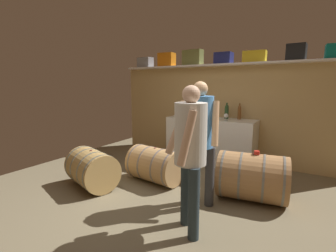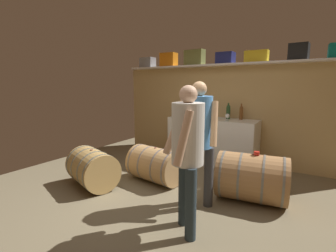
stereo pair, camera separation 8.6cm
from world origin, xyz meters
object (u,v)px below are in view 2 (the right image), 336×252
object	(u,v)px
wine_bottle_dark	(201,111)
winemaker_pouring	(187,145)
wine_barrel_far	(93,168)
wine_barrel_flank	(155,165)
work_cabinet	(212,141)
toolcase_grey	(148,63)
tasting_cup	(257,153)
wine_glass	(227,116)
toolcase_yellow	(256,57)
visitor_tasting	(198,131)
wine_bottle_amber	(241,112)
toolcase_navy	(225,58)
toolcase_black	(299,52)
wine_barrel_near	(252,178)
toolcase_olive	(195,58)
wine_bottle_green	(228,112)
toolcase_orange	(169,60)

from	to	relation	value
wine_bottle_dark	winemaker_pouring	world-z (taller)	winemaker_pouring
wine_barrel_far	winemaker_pouring	size ratio (longest dim) A/B	0.59
wine_barrel_flank	work_cabinet	bearing A→B (deg)	80.32
toolcase_grey	tasting_cup	world-z (taller)	toolcase_grey
wine_glass	wine_barrel_flank	world-z (taller)	wine_glass
toolcase_yellow	visitor_tasting	xyz separation A→B (m)	(-0.21, -1.98, -1.10)
wine_bottle_amber	wine_barrel_flank	world-z (taller)	wine_bottle_amber
toolcase_navy	toolcase_black	size ratio (longest dim) A/B	1.10
wine_bottle_amber	wine_barrel_near	xyz separation A→B (m)	(0.58, -1.42, -0.73)
toolcase_olive	work_cabinet	xyz separation A→B (m)	(0.53, -0.21, -1.69)
wine_bottle_dark	winemaker_pouring	xyz separation A→B (m)	(0.98, -2.44, -0.08)
wine_barrel_flank	winemaker_pouring	world-z (taller)	winemaker_pouring
toolcase_grey	work_cabinet	world-z (taller)	toolcase_grey
wine_glass	toolcase_navy	bearing A→B (deg)	119.50
wine_bottle_dark	wine_bottle_amber	bearing A→B (deg)	6.87
wine_bottle_green	wine_barrel_near	world-z (taller)	wine_bottle_green
work_cabinet	wine_barrel_flank	world-z (taller)	work_cabinet
toolcase_orange	wine_barrel_flank	world-z (taller)	toolcase_orange
toolcase_grey	wine_barrel_flank	distance (m)	2.79
tasting_cup	wine_barrel_far	bearing A→B (deg)	-159.50
work_cabinet	wine_barrel_flank	distance (m)	1.48
wine_barrel_flank	winemaker_pouring	bearing A→B (deg)	-34.95
wine_barrel_near	toolcase_black	bearing A→B (deg)	69.03
wine_barrel_near	work_cabinet	bearing A→B (deg)	122.57
wine_bottle_green	visitor_tasting	distance (m)	1.90
toolcase_yellow	toolcase_olive	bearing A→B (deg)	179.18
wine_bottle_amber	wine_bottle_green	bearing A→B (deg)	-167.82
wine_bottle_green	wine_barrel_near	size ratio (longest dim) A/B	0.32
toolcase_grey	toolcase_navy	xyz separation A→B (m)	(1.92, 0.00, -0.01)
toolcase_black	wine_glass	size ratio (longest dim) A/B	2.11
toolcase_orange	wine_barrel_flank	bearing A→B (deg)	-66.99
wine_barrel_far	wine_barrel_flank	xyz separation A→B (m)	(0.72, 0.69, -0.01)
toolcase_yellow	wine_bottle_green	xyz separation A→B (m)	(-0.46, -0.09, -1.03)
wine_barrel_near	tasting_cup	world-z (taller)	tasting_cup
toolcase_yellow	tasting_cup	world-z (taller)	toolcase_yellow
toolcase_grey	toolcase_black	bearing A→B (deg)	3.40
toolcase_yellow	wine_bottle_dark	world-z (taller)	toolcase_yellow
toolcase_olive	toolcase_black	xyz separation A→B (m)	(1.95, 0.00, -0.02)
toolcase_black	tasting_cup	bearing A→B (deg)	-96.62
wine_barrel_flank	toolcase_orange	bearing A→B (deg)	121.66
wine_bottle_dark	wine_glass	world-z (taller)	wine_bottle_dark
wine_bottle_amber	toolcase_navy	bearing A→B (deg)	173.83
wine_barrel_near	wine_barrel_far	world-z (taller)	wine_barrel_near
toolcase_black	wine_bottle_dark	size ratio (longest dim) A/B	0.98
toolcase_grey	wine_bottle_green	distance (m)	2.30
wine_barrel_far	winemaker_pouring	xyz separation A→B (m)	(1.81, -0.27, 0.68)
wine_bottle_dark	wine_bottle_green	xyz separation A→B (m)	(0.58, 0.05, 0.02)
toolcase_black	visitor_tasting	bearing A→B (deg)	-110.39
wine_bottle_dark	wine_barrel_far	distance (m)	2.45
wine_bottle_green	work_cabinet	bearing A→B (deg)	-157.84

